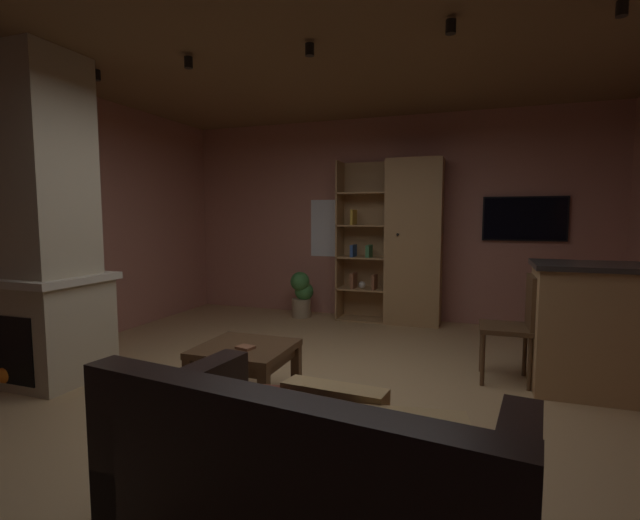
{
  "coord_description": "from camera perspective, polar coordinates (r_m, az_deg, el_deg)",
  "views": [
    {
      "loc": [
        1.24,
        -3.13,
        1.41
      ],
      "look_at": [
        0.0,
        0.4,
        1.05
      ],
      "focal_mm": 25.51,
      "sensor_mm": 36.0,
      "label": 1
    }
  ],
  "objects": [
    {
      "name": "leather_couch",
      "position": [
        2.03,
        -0.36,
        -27.63
      ],
      "size": [
        1.7,
        1.06,
        0.84
      ],
      "color": "black",
      "rests_on": "ground"
    },
    {
      "name": "kitchen_bar_counter",
      "position": [
        4.31,
        35.14,
        -7.39
      ],
      "size": [
        1.55,
        0.64,
        1.04
      ],
      "color": "#A87F51",
      "rests_on": "ground"
    },
    {
      "name": "wall_left",
      "position": [
        5.19,
        -33.67,
        4.16
      ],
      "size": [
        0.06,
        6.15,
        2.74
      ],
      "primitive_type": "cube",
      "color": "#AD7060",
      "rests_on": "ground"
    },
    {
      "name": "stone_fireplace",
      "position": [
        4.57,
        -32.0,
        2.54
      ],
      "size": [
        1.04,
        0.82,
        2.74
      ],
      "color": "#BCAD8E",
      "rests_on": "ground"
    },
    {
      "name": "track_light_spot_1",
      "position": [
        4.22,
        -16.17,
        22.69
      ],
      "size": [
        0.07,
        0.07,
        0.09
      ],
      "primitive_type": "cylinder",
      "color": "black"
    },
    {
      "name": "track_light_spot_0",
      "position": [
        4.84,
        -26.25,
        20.08
      ],
      "size": [
        0.07,
        0.07,
        0.09
      ],
      "primitive_type": "cylinder",
      "color": "black"
    },
    {
      "name": "track_light_spot_3",
      "position": [
        3.52,
        16.1,
        26.29
      ],
      "size": [
        0.07,
        0.07,
        0.09
      ],
      "primitive_type": "cylinder",
      "color": "black"
    },
    {
      "name": "coffee_table",
      "position": [
        3.6,
        -9.38,
        -11.82
      ],
      "size": [
        0.69,
        0.66,
        0.43
      ],
      "color": "#4C331E",
      "rests_on": "ground"
    },
    {
      "name": "table_book_0",
      "position": [
        3.49,
        -9.35,
        -10.77
      ],
      "size": [
        0.14,
        0.12,
        0.02
      ],
      "primitive_type": "cube",
      "rotation": [
        0.0,
        0.0,
        -0.22
      ],
      "color": "brown",
      "rests_on": "coffee_table"
    },
    {
      "name": "dining_chair",
      "position": [
        4.21,
        23.38,
        -7.02
      ],
      "size": [
        0.43,
        0.43,
        0.92
      ],
      "color": "#4C331E",
      "rests_on": "ground"
    },
    {
      "name": "bookshelf_cabinet",
      "position": [
        6.03,
        10.85,
        2.08
      ],
      "size": [
        1.37,
        0.41,
        2.14
      ],
      "color": "#A87F51",
      "rests_on": "ground"
    },
    {
      "name": "potted_floor_plant",
      "position": [
        6.36,
        -2.3,
        -4.21
      ],
      "size": [
        0.3,
        0.33,
        0.64
      ],
      "color": "#9E896B",
      "rests_on": "ground"
    },
    {
      "name": "ceiling",
      "position": [
        3.62,
        -2.37,
        27.26
      ],
      "size": [
        5.75,
        6.15,
        0.02
      ],
      "primitive_type": "cube",
      "color": "brown"
    },
    {
      "name": "wall_back",
      "position": [
        6.35,
        8.16,
        5.12
      ],
      "size": [
        5.87,
        0.06,
        2.74
      ],
      "primitive_type": "cube",
      "color": "#AD7060",
      "rests_on": "ground"
    },
    {
      "name": "window_pane_back",
      "position": [
        6.5,
        1.98,
        4.0
      ],
      "size": [
        0.75,
        0.01,
        0.81
      ],
      "primitive_type": "cube",
      "color": "white"
    },
    {
      "name": "track_light_spot_2",
      "position": [
        3.81,
        -1.31,
        24.87
      ],
      "size": [
        0.07,
        0.07,
        0.09
      ],
      "primitive_type": "cylinder",
      "color": "black"
    },
    {
      "name": "track_light_spot_4",
      "position": [
        3.67,
        33.67,
        24.76
      ],
      "size": [
        0.07,
        0.07,
        0.09
      ],
      "primitive_type": "cylinder",
      "color": "black"
    },
    {
      "name": "wall_mounted_tv",
      "position": [
        6.19,
        24.26,
        4.75
      ],
      "size": [
        0.98,
        0.06,
        0.55
      ],
      "color": "black"
    },
    {
      "name": "floor",
      "position": [
        3.65,
        -2.19,
        -17.38
      ],
      "size": [
        5.75,
        6.15,
        0.02
      ],
      "primitive_type": "cube",
      "color": "tan",
      "rests_on": "ground"
    }
  ]
}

